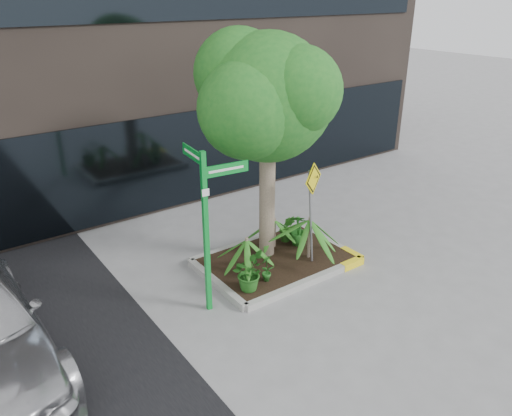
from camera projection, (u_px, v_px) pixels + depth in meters
ground at (277, 272)px, 11.01m from camera, size 80.00×80.00×0.00m
planter at (278, 260)px, 11.29m from camera, size 3.35×2.36×0.15m
tree at (267, 98)px, 10.08m from camera, size 3.39×3.00×5.08m
palm_front at (310, 220)px, 10.95m from camera, size 1.12×1.12×1.24m
palm_left at (247, 240)px, 10.44m from camera, size 0.91×0.91×1.01m
palm_back at (274, 220)px, 11.51m from camera, size 0.83×0.83×0.92m
shrub_a at (248, 272)px, 9.98m from camera, size 0.96×0.96×0.76m
shrub_b at (299, 230)px, 11.75m from camera, size 0.60×0.60×0.76m
shrub_c at (267, 267)px, 10.29m from camera, size 0.43×0.43×0.62m
shrub_d at (287, 228)px, 11.91m from camera, size 0.54×0.54×0.69m
street_sign_post at (207, 215)px, 9.03m from camera, size 0.95×0.99×3.20m
cattle_sign at (312, 196)px, 10.56m from camera, size 0.66×0.29×2.30m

